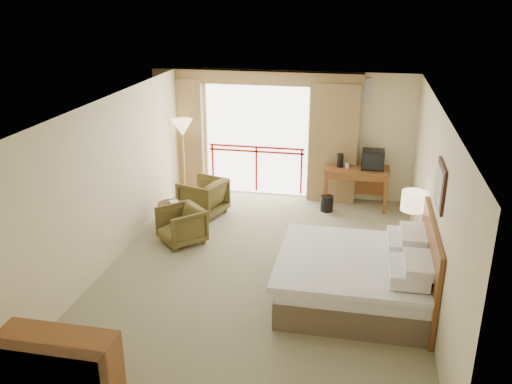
% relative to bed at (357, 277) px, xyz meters
% --- Properties ---
extents(floor, '(7.00, 7.00, 0.00)m').
position_rel_bed_xyz_m(floor, '(-1.50, 0.60, -0.38)').
color(floor, gray).
rests_on(floor, ground).
extents(ceiling, '(7.00, 7.00, 0.00)m').
position_rel_bed_xyz_m(ceiling, '(-1.50, 0.60, 2.32)').
color(ceiling, white).
rests_on(ceiling, wall_back).
extents(wall_back, '(5.00, 0.00, 5.00)m').
position_rel_bed_xyz_m(wall_back, '(-1.50, 4.10, 0.97)').
color(wall_back, beige).
rests_on(wall_back, ground).
extents(wall_front, '(5.00, 0.00, 5.00)m').
position_rel_bed_xyz_m(wall_front, '(-1.50, -2.90, 0.97)').
color(wall_front, beige).
rests_on(wall_front, ground).
extents(wall_left, '(0.00, 7.00, 7.00)m').
position_rel_bed_xyz_m(wall_left, '(-4.00, 0.60, 0.97)').
color(wall_left, beige).
rests_on(wall_left, ground).
extents(wall_right, '(0.00, 7.00, 7.00)m').
position_rel_bed_xyz_m(wall_right, '(1.00, 0.60, 0.97)').
color(wall_right, beige).
rests_on(wall_right, ground).
extents(balcony_door, '(2.40, 0.00, 2.40)m').
position_rel_bed_xyz_m(balcony_door, '(-2.30, 4.08, 0.82)').
color(balcony_door, white).
rests_on(balcony_door, wall_back).
extents(balcony_railing, '(2.09, 0.03, 1.02)m').
position_rel_bed_xyz_m(balcony_railing, '(-2.30, 4.06, 0.44)').
color(balcony_railing, '#AB150E').
rests_on(balcony_railing, wall_back).
extents(curtain_left, '(1.00, 0.26, 2.50)m').
position_rel_bed_xyz_m(curtain_left, '(-3.95, 3.95, 0.87)').
color(curtain_left, olive).
rests_on(curtain_left, wall_back).
extents(curtain_right, '(1.00, 0.26, 2.50)m').
position_rel_bed_xyz_m(curtain_right, '(-0.65, 3.95, 0.87)').
color(curtain_right, olive).
rests_on(curtain_right, wall_back).
extents(valance, '(4.40, 0.22, 0.28)m').
position_rel_bed_xyz_m(valance, '(-2.30, 3.98, 2.17)').
color(valance, olive).
rests_on(valance, wall_back).
extents(hvac_vent, '(0.50, 0.04, 0.50)m').
position_rel_bed_xyz_m(hvac_vent, '(-0.20, 4.07, 1.97)').
color(hvac_vent, silver).
rests_on(hvac_vent, wall_back).
extents(bed, '(2.13, 2.06, 0.97)m').
position_rel_bed_xyz_m(bed, '(0.00, 0.00, 0.00)').
color(bed, brown).
rests_on(bed, floor).
extents(headboard, '(0.06, 2.10, 1.30)m').
position_rel_bed_xyz_m(headboard, '(0.96, 0.00, 0.27)').
color(headboard, brown).
rests_on(headboard, wall_right).
extents(framed_art, '(0.04, 0.72, 0.60)m').
position_rel_bed_xyz_m(framed_art, '(0.97, 0.00, 1.47)').
color(framed_art, black).
rests_on(framed_art, wall_right).
extents(nightstand, '(0.44, 0.52, 0.61)m').
position_rel_bed_xyz_m(nightstand, '(0.79, 1.17, -0.07)').
color(nightstand, brown).
rests_on(nightstand, floor).
extents(table_lamp, '(0.38, 0.38, 0.67)m').
position_rel_bed_xyz_m(table_lamp, '(0.79, 1.22, 0.75)').
color(table_lamp, tan).
rests_on(table_lamp, nightstand).
extents(phone, '(0.18, 0.15, 0.07)m').
position_rel_bed_xyz_m(phone, '(0.74, 1.02, 0.27)').
color(phone, black).
rests_on(phone, nightstand).
extents(desk, '(1.29, 0.63, 0.85)m').
position_rel_bed_xyz_m(desk, '(-0.12, 3.71, 0.28)').
color(desk, brown).
rests_on(desk, floor).
extents(tv, '(0.44, 0.35, 0.40)m').
position_rel_bed_xyz_m(tv, '(0.18, 3.65, 0.67)').
color(tv, black).
rests_on(tv, desk).
extents(coffee_maker, '(0.17, 0.17, 0.28)m').
position_rel_bed_xyz_m(coffee_maker, '(-0.47, 3.66, 0.60)').
color(coffee_maker, black).
rests_on(coffee_maker, desk).
extents(cup, '(0.08, 0.08, 0.11)m').
position_rel_bed_xyz_m(cup, '(-0.32, 3.61, 0.52)').
color(cup, white).
rests_on(cup, desk).
extents(wastebasket, '(0.32, 0.32, 0.32)m').
position_rel_bed_xyz_m(wastebasket, '(-0.68, 3.30, -0.22)').
color(wastebasket, black).
rests_on(wastebasket, floor).
extents(armchair_far, '(1.01, 1.00, 0.74)m').
position_rel_bed_xyz_m(armchair_far, '(-3.10, 2.65, -0.38)').
color(armchair_far, '#493D1A').
rests_on(armchair_far, floor).
extents(armchair_near, '(1.01, 1.01, 0.66)m').
position_rel_bed_xyz_m(armchair_near, '(-3.11, 1.33, -0.38)').
color(armchair_near, '#493D1A').
rests_on(armchair_near, floor).
extents(side_table, '(0.46, 0.46, 0.50)m').
position_rel_bed_xyz_m(side_table, '(-3.50, 1.87, -0.03)').
color(side_table, black).
rests_on(side_table, floor).
extents(book, '(0.24, 0.25, 0.02)m').
position_rel_bed_xyz_m(book, '(-3.50, 1.87, 0.13)').
color(book, white).
rests_on(book, side_table).
extents(floor_lamp, '(0.44, 0.44, 1.71)m').
position_rel_bed_xyz_m(floor_lamp, '(-3.78, 3.54, 1.09)').
color(floor_lamp, tan).
rests_on(floor_lamp, floor).
extents(dresser, '(1.29, 0.55, 0.86)m').
position_rel_bed_xyz_m(dresser, '(-3.09, -2.80, 0.05)').
color(dresser, brown).
rests_on(dresser, floor).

